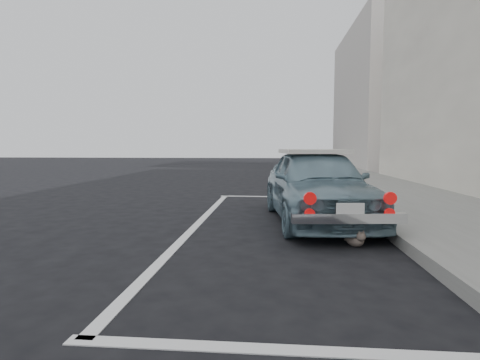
{
  "coord_description": "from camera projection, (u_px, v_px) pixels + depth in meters",
  "views": [
    {
      "loc": [
        0.28,
        -2.66,
        1.22
      ],
      "look_at": [
        -0.18,
        2.63,
        0.75
      ],
      "focal_mm": 28.0,
      "sensor_mm": 36.0,
      "label": 1
    }
  ],
  "objects": [
    {
      "name": "ground",
      "position": [
        234.0,
        312.0,
        2.77
      ],
      "size": [
        80.0,
        80.0,
        0.0
      ],
      "primitive_type": "plane",
      "color": "black",
      "rests_on": "ground"
    },
    {
      "name": "building_far",
      "position": [
        378.0,
        99.0,
        21.71
      ],
      "size": [
        3.5,
        10.0,
        8.0
      ],
      "primitive_type": "cube",
      "color": "beige",
      "rests_on": "ground"
    },
    {
      "name": "pline_rear",
      "position": [
        308.0,
        351.0,
        2.23
      ],
      "size": [
        3.0,
        0.12,
        0.01
      ],
      "primitive_type": "cube",
      "color": "silver",
      "rests_on": "ground"
    },
    {
      "name": "pline_front",
      "position": [
        282.0,
        197.0,
        9.17
      ],
      "size": [
        3.0,
        0.12,
        0.01
      ],
      "primitive_type": "cube",
      "color": "silver",
      "rests_on": "ground"
    },
    {
      "name": "pline_side",
      "position": [
        196.0,
        225.0,
        5.82
      ],
      "size": [
        0.12,
        7.0,
        0.01
      ],
      "primitive_type": "cube",
      "color": "silver",
      "rests_on": "ground"
    },
    {
      "name": "retro_coupe",
      "position": [
        316.0,
        184.0,
        6.12
      ],
      "size": [
        1.81,
        3.7,
        1.21
      ],
      "rotation": [
        0.0,
        0.0,
        0.11
      ],
      "color": "gray",
      "rests_on": "ground"
    },
    {
      "name": "cat",
      "position": [
        356.0,
        238.0,
        4.58
      ],
      "size": [
        0.28,
        0.41,
        0.23
      ],
      "rotation": [
        0.0,
        0.0,
        0.37
      ],
      "color": "brown",
      "rests_on": "ground"
    }
  ]
}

